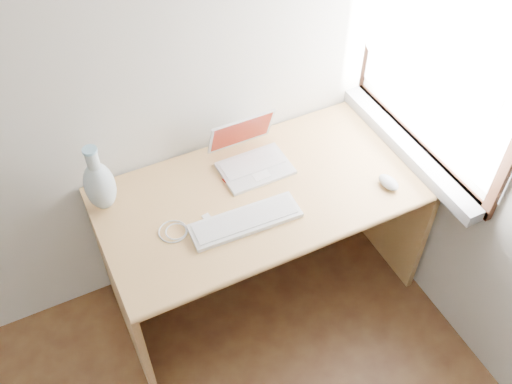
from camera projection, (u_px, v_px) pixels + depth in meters
name	position (u px, v px, depth m)	size (l,w,h in m)	color
window	(436.00, 54.00, 2.25)	(0.11, 0.99, 1.10)	white
desk	(255.00, 209.00, 2.67)	(1.43, 0.72, 0.76)	tan
laptop	(251.00, 156.00, 2.54)	(0.31, 0.26, 0.21)	silver
external_keyboard	(245.00, 221.00, 2.33)	(0.47, 0.16, 0.02)	white
mouse	(389.00, 182.00, 2.46)	(0.06, 0.11, 0.04)	silver
ipod	(231.00, 183.00, 2.48)	(0.05, 0.09, 0.01)	#B60F0C
cable_coil	(173.00, 231.00, 2.30)	(0.12, 0.12, 0.01)	white
remote	(210.00, 221.00, 2.34)	(0.03, 0.08, 0.01)	white
vase	(99.00, 184.00, 2.30)	(0.13, 0.13, 0.32)	silver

